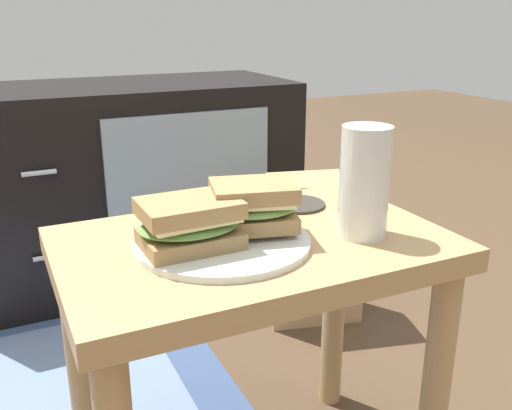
{
  "coord_description": "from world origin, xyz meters",
  "views": [
    {
      "loc": [
        -0.33,
        -0.7,
        0.77
      ],
      "look_at": [
        0.0,
        0.0,
        0.51
      ],
      "focal_mm": 40.1,
      "sensor_mm": 36.0,
      "label": 1
    }
  ],
  "objects_px": {
    "sandwich_front": "(190,224)",
    "coaster": "(297,204)",
    "plate": "(223,242)",
    "sandwich_back": "(252,206)",
    "beer_glass": "(364,185)",
    "paper_bag": "(313,249)",
    "tv_cabinet": "(129,182)"
  },
  "relations": [
    {
      "from": "tv_cabinet",
      "to": "sandwich_front",
      "type": "relative_size",
      "value": 6.76
    },
    {
      "from": "plate",
      "to": "sandwich_front",
      "type": "height_order",
      "value": "sandwich_front"
    },
    {
      "from": "sandwich_front",
      "to": "paper_bag",
      "type": "bearing_deg",
      "value": 44.54
    },
    {
      "from": "tv_cabinet",
      "to": "paper_bag",
      "type": "height_order",
      "value": "tv_cabinet"
    },
    {
      "from": "sandwich_front",
      "to": "beer_glass",
      "type": "distance_m",
      "value": 0.26
    },
    {
      "from": "tv_cabinet",
      "to": "beer_glass",
      "type": "height_order",
      "value": "beer_glass"
    },
    {
      "from": "paper_bag",
      "to": "tv_cabinet",
      "type": "bearing_deg",
      "value": 127.13
    },
    {
      "from": "sandwich_front",
      "to": "coaster",
      "type": "xyz_separation_m",
      "value": [
        0.23,
        0.11,
        -0.04
      ]
    },
    {
      "from": "beer_glass",
      "to": "coaster",
      "type": "bearing_deg",
      "value": 97.05
    },
    {
      "from": "plate",
      "to": "sandwich_back",
      "type": "xyz_separation_m",
      "value": [
        0.05,
        0.01,
        0.05
      ]
    },
    {
      "from": "tv_cabinet",
      "to": "beer_glass",
      "type": "relative_size",
      "value": 5.9
    },
    {
      "from": "sandwich_back",
      "to": "paper_bag",
      "type": "height_order",
      "value": "sandwich_back"
    },
    {
      "from": "plate",
      "to": "sandwich_front",
      "type": "bearing_deg",
      "value": -173.66
    },
    {
      "from": "tv_cabinet",
      "to": "sandwich_front",
      "type": "distance_m",
      "value": 0.99
    },
    {
      "from": "beer_glass",
      "to": "paper_bag",
      "type": "relative_size",
      "value": 0.42
    },
    {
      "from": "sandwich_back",
      "to": "coaster",
      "type": "bearing_deg",
      "value": 37.73
    },
    {
      "from": "sandwich_back",
      "to": "paper_bag",
      "type": "relative_size",
      "value": 0.38
    },
    {
      "from": "plate",
      "to": "sandwich_back",
      "type": "bearing_deg",
      "value": 6.34
    },
    {
      "from": "sandwich_front",
      "to": "sandwich_back",
      "type": "relative_size",
      "value": 0.97
    },
    {
      "from": "plate",
      "to": "coaster",
      "type": "bearing_deg",
      "value": 30.7
    },
    {
      "from": "tv_cabinet",
      "to": "sandwich_back",
      "type": "distance_m",
      "value": 0.98
    },
    {
      "from": "sandwich_back",
      "to": "coaster",
      "type": "relative_size",
      "value": 1.54
    },
    {
      "from": "beer_glass",
      "to": "coaster",
      "type": "height_order",
      "value": "beer_glass"
    },
    {
      "from": "tv_cabinet",
      "to": "plate",
      "type": "xyz_separation_m",
      "value": [
        -0.09,
        -0.95,
        0.17
      ]
    },
    {
      "from": "plate",
      "to": "coaster",
      "type": "distance_m",
      "value": 0.21
    },
    {
      "from": "plate",
      "to": "paper_bag",
      "type": "xyz_separation_m",
      "value": [
        0.44,
        0.48,
        -0.28
      ]
    },
    {
      "from": "tv_cabinet",
      "to": "beer_glass",
      "type": "bearing_deg",
      "value": -83.47
    },
    {
      "from": "coaster",
      "to": "paper_bag",
      "type": "height_order",
      "value": "coaster"
    },
    {
      "from": "sandwich_back",
      "to": "coaster",
      "type": "height_order",
      "value": "sandwich_back"
    },
    {
      "from": "tv_cabinet",
      "to": "paper_bag",
      "type": "relative_size",
      "value": 2.5
    },
    {
      "from": "plate",
      "to": "sandwich_back",
      "type": "relative_size",
      "value": 1.7
    },
    {
      "from": "coaster",
      "to": "paper_bag",
      "type": "bearing_deg",
      "value": 54.75
    }
  ]
}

